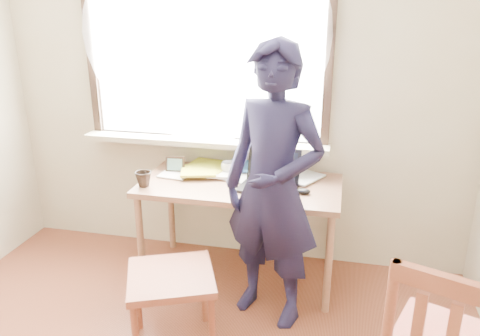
% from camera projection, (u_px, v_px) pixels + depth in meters
% --- Properties ---
extents(room_shell, '(3.52, 4.02, 2.61)m').
position_uv_depth(room_shell, '(106.00, 85.00, 1.64)').
color(room_shell, '#C1B89B').
rests_on(room_shell, ground).
extents(desk, '(1.37, 0.68, 0.73)m').
position_uv_depth(desk, '(240.00, 193.00, 3.24)').
color(desk, '#8C6146').
rests_on(desk, ground).
extents(laptop, '(0.41, 0.35, 0.25)m').
position_uv_depth(laptop, '(270.00, 179.00, 3.13)').
color(laptop, black).
rests_on(laptop, desk).
extents(mug_white, '(0.16, 0.16, 0.09)m').
position_uv_depth(mug_white, '(229.00, 168.00, 3.37)').
color(mug_white, white).
rests_on(mug_white, desk).
extents(mug_dark, '(0.12, 0.12, 0.10)m').
position_uv_depth(mug_dark, '(144.00, 179.00, 3.14)').
color(mug_dark, black).
rests_on(mug_dark, desk).
extents(mouse, '(0.09, 0.06, 0.04)m').
position_uv_depth(mouse, '(303.00, 191.00, 3.03)').
color(mouse, black).
rests_on(mouse, desk).
extents(desk_clutter, '(0.78, 0.53, 0.05)m').
position_uv_depth(desk_clutter, '(208.00, 167.00, 3.46)').
color(desk_clutter, white).
rests_on(desk_clutter, desk).
extents(book_a, '(0.29, 0.33, 0.03)m').
position_uv_depth(book_a, '(202.00, 169.00, 3.44)').
color(book_a, white).
rests_on(book_a, desk).
extents(book_b, '(0.31, 0.34, 0.02)m').
position_uv_depth(book_b, '(292.00, 175.00, 3.34)').
color(book_b, white).
rests_on(book_b, desk).
extents(picture_frame, '(0.14, 0.03, 0.11)m').
position_uv_depth(picture_frame, '(175.00, 165.00, 3.40)').
color(picture_frame, black).
rests_on(picture_frame, desk).
extents(work_chair, '(0.61, 0.60, 0.48)m').
position_uv_depth(work_chair, '(171.00, 286.00, 2.62)').
color(work_chair, brown).
rests_on(work_chair, ground).
extents(person, '(0.74, 0.60, 1.73)m').
position_uv_depth(person, '(273.00, 188.00, 2.77)').
color(person, black).
rests_on(person, ground).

